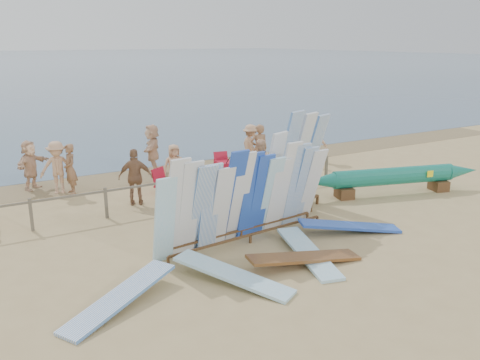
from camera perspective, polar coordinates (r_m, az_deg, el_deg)
ground at (r=13.08m, az=-2.48°, el=-6.62°), size 160.00×160.00×0.00m
wet_sand_strip at (r=19.43m, az=-12.45°, el=0.46°), size 40.00×2.60×0.01m
fence at (r=15.45m, az=-7.71°, el=-0.77°), size 12.08×0.08×0.90m
main_surfboard_rack at (r=12.58m, az=0.64°, el=-2.15°), size 4.99×1.15×2.45m
side_surfboard_rack at (r=14.77m, az=5.91°, el=1.56°), size 2.80×1.69×3.06m
outrigger_canoe at (r=17.34m, az=16.87°, el=0.32°), size 6.28×2.24×0.91m
vendor_table at (r=15.01m, az=6.60°, el=-2.28°), size 0.88×0.67×1.09m
flat_board_a at (r=10.84m, az=-0.82°, el=-11.50°), size 1.82×2.61×0.38m
flat_board_d at (r=13.78m, az=12.19°, el=-5.80°), size 2.71×1.51×0.38m
flat_board_b at (r=12.14m, az=7.64°, el=-8.57°), size 1.20×2.75×0.24m
flat_board_e at (r=10.26m, az=-13.25°, el=-13.63°), size 2.62×1.79×0.38m
flat_board_c at (r=11.75m, az=7.22°, el=-9.40°), size 2.75×0.98×0.36m
beach_chair_left at (r=16.77m, az=-5.18°, el=-0.71°), size 0.64×0.66×0.88m
beach_chair_right at (r=16.70m, az=-8.50°, el=-0.87°), size 0.79×0.79×0.90m
stroller at (r=17.55m, az=-1.85°, el=0.78°), size 0.73×0.94×1.16m
beachgoer_3 at (r=17.68m, az=-19.80°, el=1.33°), size 1.21×0.73×1.75m
beachgoer_8 at (r=17.50m, az=2.23°, el=1.95°), size 0.85×0.83×1.65m
beachgoer_10 at (r=20.77m, az=6.81°, el=4.18°), size 0.69×1.12×1.77m
beachgoer_9 at (r=19.97m, az=1.21°, el=3.79°), size 0.62×1.18×1.74m
beachgoer_6 at (r=17.21m, az=-7.38°, el=1.44°), size 0.81×0.48×1.56m
beachgoer_extra_0 at (r=21.45m, az=8.62°, el=4.59°), size 0.54×1.21×1.85m
beachgoer_4 at (r=15.79m, az=-11.65°, el=0.32°), size 1.12×0.82×1.75m
beachgoer_11 at (r=18.47m, az=-22.48°, el=1.56°), size 1.46×1.47×1.69m
beachgoer_1 at (r=17.49m, az=-18.53°, el=1.17°), size 0.38×0.63×1.67m
beachgoer_7 at (r=19.25m, az=2.14°, el=3.53°), size 0.75×0.53×1.87m
beachgoer_5 at (r=19.55m, az=-9.81°, el=3.48°), size 1.21×1.80×1.86m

